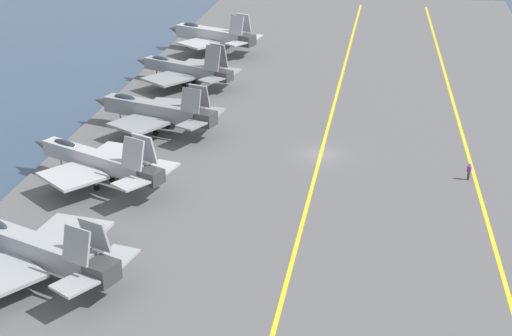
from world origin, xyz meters
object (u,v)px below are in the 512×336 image
object	(u,v)px
parked_jet_fourth	(154,110)
parked_jet_second	(32,248)
parked_jet_sixth	(211,35)
parked_jet_fifth	(184,69)
crew_purple_vest	(469,171)
parked_jet_third	(97,160)

from	to	relation	value
parked_jet_fourth	parked_jet_second	bearing A→B (deg)	179.96
parked_jet_sixth	parked_jet_second	bearing A→B (deg)	-178.78
parked_jet_second	parked_jet_sixth	bearing A→B (deg)	1.22
parked_jet_fifth	crew_purple_vest	world-z (taller)	parked_jet_fifth
parked_jet_fifth	parked_jet_sixth	distance (m)	16.93
parked_jet_third	parked_jet_sixth	world-z (taller)	parked_jet_sixth
parked_jet_fifth	parked_jet_third	bearing A→B (deg)	-179.84
parked_jet_fourth	crew_purple_vest	distance (m)	34.92
parked_jet_third	parked_jet_fourth	distance (m)	15.13
parked_jet_third	parked_jet_fourth	bearing A→B (deg)	-3.91
parked_jet_fifth	parked_jet_sixth	size ratio (longest dim) A/B	0.99
parked_jet_second	parked_jet_third	world-z (taller)	parked_jet_third
parked_jet_third	crew_purple_vest	bearing A→B (deg)	-77.93
parked_jet_second	parked_jet_fourth	bearing A→B (deg)	-0.04
parked_jet_fifth	parked_jet_sixth	world-z (taller)	parked_jet_sixth
crew_purple_vest	parked_jet_sixth	bearing A→B (deg)	40.25
parked_jet_sixth	crew_purple_vest	size ratio (longest dim) A/B	9.19
parked_jet_fourth	parked_jet_fifth	size ratio (longest dim) A/B	1.03
parked_jet_third	parked_jet_fourth	size ratio (longest dim) A/B	1.02
parked_jet_fifth	parked_jet_second	bearing A→B (deg)	-178.71
parked_jet_fifth	crew_purple_vest	distance (m)	43.15
parked_jet_sixth	crew_purple_vest	world-z (taller)	parked_jet_sixth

